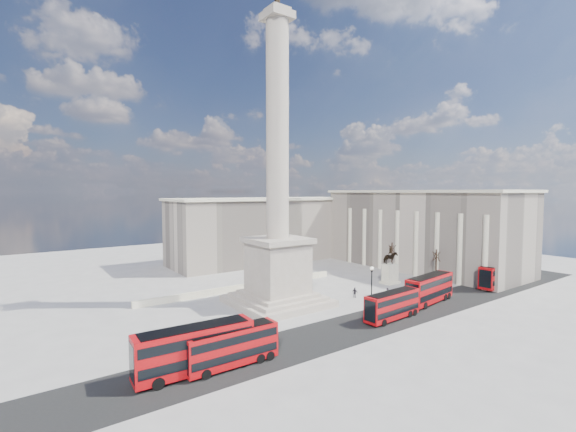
% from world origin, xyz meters
% --- Properties ---
extents(ground, '(180.00, 180.00, 0.00)m').
position_xyz_m(ground, '(0.00, 0.00, 0.00)').
color(ground, '#A09D98').
rests_on(ground, ground).
extents(asphalt_road, '(120.00, 9.00, 0.01)m').
position_xyz_m(asphalt_road, '(5.00, -10.00, 0.00)').
color(asphalt_road, black).
rests_on(asphalt_road, ground).
extents(nelsons_column, '(14.00, 14.00, 49.85)m').
position_xyz_m(nelsons_column, '(0.00, 5.00, 12.92)').
color(nelsons_column, '#B0A392').
rests_on(nelsons_column, ground).
extents(balustrade_wall, '(40.00, 0.60, 1.10)m').
position_xyz_m(balustrade_wall, '(0.00, 16.00, 0.55)').
color(balustrade_wall, beige).
rests_on(balustrade_wall, ground).
extents(building_east, '(19.00, 46.00, 18.60)m').
position_xyz_m(building_east, '(45.00, 10.00, 9.32)').
color(building_east, '#BDAE9B').
rests_on(building_east, ground).
extents(building_northeast, '(51.00, 17.00, 16.60)m').
position_xyz_m(building_northeast, '(20.00, 40.00, 8.32)').
color(building_northeast, '#BDAE9B').
rests_on(building_northeast, ground).
extents(red_bus_a, '(11.99, 3.34, 4.81)m').
position_xyz_m(red_bus_a, '(-20.14, -10.16, 2.52)').
color(red_bus_a, '#B2090D').
rests_on(red_bus_a, ground).
extents(red_bus_b, '(9.93, 2.79, 3.99)m').
position_xyz_m(red_bus_b, '(9.06, -10.86, 2.09)').
color(red_bus_b, '#B2090D').
rests_on(red_bus_b, ground).
extents(red_bus_c, '(11.50, 3.99, 4.57)m').
position_xyz_m(red_bus_c, '(20.57, -9.02, 2.40)').
color(red_bus_c, '#B2090D').
rests_on(red_bus_c, ground).
extents(red_bus_d, '(11.25, 3.60, 4.48)m').
position_xyz_m(red_bus_d, '(40.37, -10.20, 2.35)').
color(red_bus_d, '#B2090D').
rests_on(red_bus_d, ground).
extents(red_bus_e, '(10.08, 2.43, 4.08)m').
position_xyz_m(red_bus_e, '(-16.41, -10.87, 2.14)').
color(red_bus_e, '#B2090D').
rests_on(red_bus_e, ground).
extents(victorian_lamp, '(0.57, 0.57, 6.63)m').
position_xyz_m(victorian_lamp, '(10.40, -5.67, 3.90)').
color(victorian_lamp, black).
rests_on(victorian_lamp, ground).
extents(equestrian_statue, '(3.53, 2.64, 7.47)m').
position_xyz_m(equestrian_statue, '(26.07, 3.68, 2.55)').
color(equestrian_statue, beige).
rests_on(equestrian_statue, ground).
extents(bare_tree_near, '(1.84, 1.84, 8.03)m').
position_xyz_m(bare_tree_near, '(38.38, -9.06, 6.33)').
color(bare_tree_near, '#332319').
rests_on(bare_tree_near, ground).
extents(bare_tree_mid, '(1.82, 1.82, 6.91)m').
position_xyz_m(bare_tree_mid, '(34.82, -0.79, 5.44)').
color(bare_tree_mid, '#332319').
rests_on(bare_tree_mid, ground).
extents(bare_tree_far, '(1.82, 1.82, 7.43)m').
position_xyz_m(bare_tree_far, '(32.81, 8.78, 5.85)').
color(bare_tree_far, '#332319').
rests_on(bare_tree_far, ground).
extents(pedestrian_walking, '(0.76, 0.55, 1.92)m').
position_xyz_m(pedestrian_walking, '(16.73, -3.61, 0.96)').
color(pedestrian_walking, '#282329').
rests_on(pedestrian_walking, ground).
extents(pedestrian_standing, '(0.95, 0.77, 1.82)m').
position_xyz_m(pedestrian_standing, '(25.89, -4.15, 0.91)').
color(pedestrian_standing, '#282329').
rests_on(pedestrian_standing, ground).
extents(pedestrian_crossing, '(0.75, 1.12, 1.77)m').
position_xyz_m(pedestrian_crossing, '(12.85, 0.31, 0.89)').
color(pedestrian_crossing, '#282329').
rests_on(pedestrian_crossing, ground).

